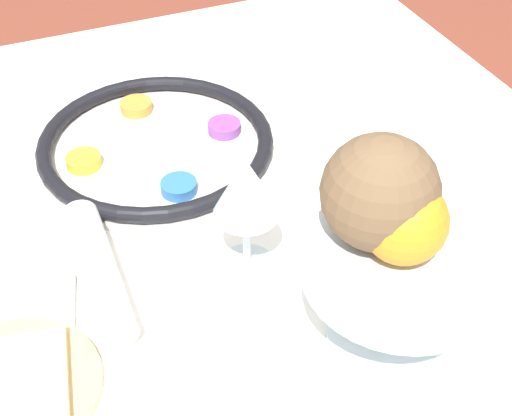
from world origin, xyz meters
name	(u,v)px	position (x,y,z in m)	size (l,w,h in m)	color
seder_plate	(156,145)	(-0.25, -0.05, 0.72)	(0.30, 0.30, 0.03)	silver
wine_glass	(246,192)	(-0.02, -0.02, 0.81)	(0.07, 0.07, 0.15)	silver
fruit_stand	(399,275)	(0.13, 0.07, 0.79)	(0.18, 0.18, 0.12)	silver
orange_fruit	(404,222)	(0.13, 0.07, 0.86)	(0.07, 0.07, 0.07)	orange
coconut	(380,192)	(0.10, 0.06, 0.87)	(0.10, 0.10, 0.10)	brown
bread_plate	(12,387)	(0.05, -0.27, 0.71)	(0.16, 0.16, 0.02)	tan
napkin_roll	(97,270)	(-0.05, -0.17, 0.72)	(0.19, 0.05, 0.04)	white
cup_mid	(492,233)	(0.07, 0.24, 0.73)	(0.08, 0.08, 0.06)	silver
fork_left	(304,86)	(-0.32, 0.20, 0.70)	(0.07, 0.16, 0.01)	silver
fork_right	(313,96)	(-0.29, 0.20, 0.70)	(0.07, 0.16, 0.01)	silver
spoon	(65,311)	(-0.03, -0.21, 0.70)	(0.15, 0.05, 0.01)	silver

